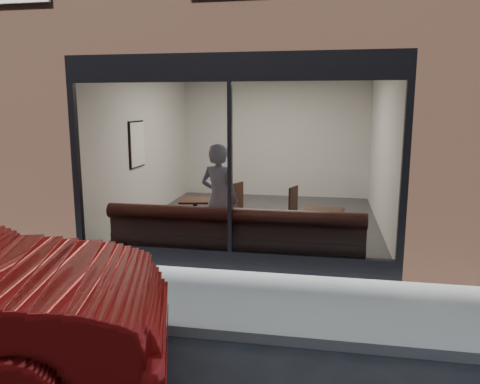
% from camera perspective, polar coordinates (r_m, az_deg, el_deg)
% --- Properties ---
extents(ground, '(120.00, 120.00, 0.00)m').
position_cam_1_polar(ground, '(5.40, -5.78, -16.78)').
color(ground, black).
rests_on(ground, ground).
extents(sidewalk_near, '(40.00, 2.00, 0.01)m').
position_cam_1_polar(sidewalk_near, '(6.27, -3.17, -12.64)').
color(sidewalk_near, gray).
rests_on(sidewalk_near, ground).
extents(kerb_near, '(40.00, 0.10, 0.12)m').
position_cam_1_polar(kerb_near, '(5.33, -5.95, -16.44)').
color(kerb_near, gray).
rests_on(kerb_near, ground).
extents(host_building_pier_left, '(2.50, 12.00, 3.20)m').
position_cam_1_polar(host_building_pier_left, '(13.63, -11.70, 6.70)').
color(host_building_pier_left, brown).
rests_on(host_building_pier_left, ground).
extents(host_building_pier_right, '(2.50, 12.00, 3.20)m').
position_cam_1_polar(host_building_pier_right, '(12.85, 21.24, 5.97)').
color(host_building_pier_right, brown).
rests_on(host_building_pier_right, ground).
extents(host_building_backfill, '(5.00, 6.00, 3.20)m').
position_cam_1_polar(host_building_backfill, '(15.68, 5.50, 7.36)').
color(host_building_backfill, brown).
rests_on(host_building_backfill, ground).
extents(cafe_floor, '(6.00, 6.00, 0.00)m').
position_cam_1_polar(cafe_floor, '(10.00, 2.26, -3.63)').
color(cafe_floor, '#2D2D30').
rests_on(cafe_floor, ground).
extents(cafe_ceiling, '(6.00, 6.00, 0.00)m').
position_cam_1_polar(cafe_ceiling, '(9.72, 2.40, 14.80)').
color(cafe_ceiling, white).
rests_on(cafe_ceiling, host_building_upper).
extents(cafe_wall_back, '(5.00, 0.00, 5.00)m').
position_cam_1_polar(cafe_wall_back, '(12.69, 4.28, 6.61)').
color(cafe_wall_back, silver).
rests_on(cafe_wall_back, ground).
extents(cafe_wall_left, '(0.00, 6.00, 6.00)m').
position_cam_1_polar(cafe_wall_left, '(10.39, -11.46, 5.55)').
color(cafe_wall_left, silver).
rests_on(cafe_wall_left, ground).
extents(cafe_wall_right, '(0.00, 6.00, 6.00)m').
position_cam_1_polar(cafe_wall_right, '(9.70, 17.10, 4.94)').
color(cafe_wall_right, silver).
rests_on(cafe_wall_right, ground).
extents(storefront_kick, '(5.00, 0.10, 0.30)m').
position_cam_1_polar(storefront_kick, '(7.18, -1.18, -8.34)').
color(storefront_kick, black).
rests_on(storefront_kick, ground).
extents(storefront_header, '(5.00, 0.10, 0.40)m').
position_cam_1_polar(storefront_header, '(6.81, -1.28, 14.99)').
color(storefront_header, black).
rests_on(storefront_header, host_building_upper).
extents(storefront_mullion, '(0.06, 0.10, 2.50)m').
position_cam_1_polar(storefront_mullion, '(6.85, -1.23, 2.81)').
color(storefront_mullion, black).
rests_on(storefront_mullion, storefront_kick).
extents(storefront_glass, '(4.80, 0.00, 4.80)m').
position_cam_1_polar(storefront_glass, '(6.82, -1.28, 2.77)').
color(storefront_glass, white).
rests_on(storefront_glass, storefront_kick).
extents(banquette, '(4.00, 0.55, 0.45)m').
position_cam_1_polar(banquette, '(7.53, -0.56, -6.82)').
color(banquette, '#361813').
rests_on(banquette, cafe_floor).
extents(person, '(0.79, 0.64, 1.88)m').
position_cam_1_polar(person, '(7.70, -2.52, -0.95)').
color(person, '#97A6C7').
rests_on(person, cafe_floor).
extents(cafe_table_left, '(0.65, 0.65, 0.04)m').
position_cam_1_polar(cafe_table_left, '(8.67, -5.51, -1.02)').
color(cafe_table_left, black).
rests_on(cafe_table_left, cafe_floor).
extents(cafe_table_right, '(0.74, 0.74, 0.04)m').
position_cam_1_polar(cafe_table_right, '(7.89, 10.02, -2.30)').
color(cafe_table_right, black).
rests_on(cafe_table_right, cafe_floor).
extents(cafe_chair_left, '(0.60, 0.60, 0.04)m').
position_cam_1_polar(cafe_chair_left, '(9.53, -1.41, -2.98)').
color(cafe_chair_left, black).
rests_on(cafe_chair_left, cafe_floor).
extents(cafe_chair_right, '(0.46, 0.46, 0.03)m').
position_cam_1_polar(cafe_chair_right, '(9.15, 5.35, -3.60)').
color(cafe_chair_right, black).
rests_on(cafe_chair_right, cafe_floor).
extents(wall_poster, '(0.02, 0.67, 0.89)m').
position_cam_1_polar(wall_poster, '(9.88, -12.40, 5.71)').
color(wall_poster, white).
rests_on(wall_poster, cafe_wall_left).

